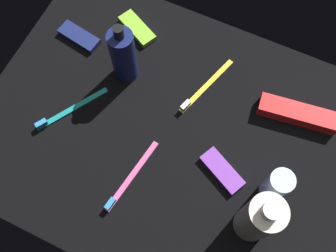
# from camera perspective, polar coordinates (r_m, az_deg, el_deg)

# --- Properties ---
(ground_plane) EXTENTS (0.84, 0.64, 0.01)m
(ground_plane) POSITION_cam_1_polar(r_m,az_deg,el_deg) (0.88, -0.00, -0.84)
(ground_plane) COLOR black
(lotion_bottle) EXTENTS (0.06, 0.06, 0.18)m
(lotion_bottle) POSITION_cam_1_polar(r_m,az_deg,el_deg) (0.87, -6.57, 10.24)
(lotion_bottle) COLOR navy
(lotion_bottle) RESTS_ON ground_plane
(bodywash_bottle) EXTENTS (0.07, 0.07, 0.19)m
(bodywash_bottle) POSITION_cam_1_polar(r_m,az_deg,el_deg) (0.76, 13.15, -13.06)
(bodywash_bottle) COLOR silver
(bodywash_bottle) RESTS_ON ground_plane
(deodorant_stick) EXTENTS (0.05, 0.05, 0.10)m
(deodorant_stick) POSITION_cam_1_polar(r_m,az_deg,el_deg) (0.81, 15.59, -8.41)
(deodorant_stick) COLOR silver
(deodorant_stick) RESTS_ON ground_plane
(toothbrush_pink) EXTENTS (0.04, 0.18, 0.02)m
(toothbrush_pink) POSITION_cam_1_polar(r_m,az_deg,el_deg) (0.84, -5.74, -7.79)
(toothbrush_pink) COLOR #E55999
(toothbrush_pink) RESTS_ON ground_plane
(toothbrush_yellow) EXTENTS (0.07, 0.18, 0.02)m
(toothbrush_yellow) POSITION_cam_1_polar(r_m,az_deg,el_deg) (0.91, 5.24, 5.52)
(toothbrush_yellow) COLOR yellow
(toothbrush_yellow) RESTS_ON ground_plane
(toothbrush_teal) EXTENTS (0.11, 0.16, 0.02)m
(toothbrush_teal) POSITION_cam_1_polar(r_m,az_deg,el_deg) (0.91, -14.46, 2.19)
(toothbrush_teal) COLOR teal
(toothbrush_teal) RESTS_ON ground_plane
(toothpaste_box_red) EXTENTS (0.18, 0.07, 0.03)m
(toothpaste_box_red) POSITION_cam_1_polar(r_m,az_deg,el_deg) (0.92, 18.44, 1.71)
(toothpaste_box_red) COLOR red
(toothpaste_box_red) RESTS_ON ground_plane
(snack_bar_navy) EXTENTS (0.11, 0.06, 0.01)m
(snack_bar_navy) POSITION_cam_1_polar(r_m,az_deg,el_deg) (1.00, -12.89, 12.63)
(snack_bar_navy) COLOR navy
(snack_bar_navy) RESTS_ON ground_plane
(snack_bar_purple) EXTENTS (0.11, 0.08, 0.01)m
(snack_bar_purple) POSITION_cam_1_polar(r_m,az_deg,el_deg) (0.84, 7.92, -6.51)
(snack_bar_purple) COLOR purple
(snack_bar_purple) RESTS_ON ground_plane
(snack_bar_lime) EXTENTS (0.11, 0.08, 0.01)m
(snack_bar_lime) POSITION_cam_1_polar(r_m,az_deg,el_deg) (0.99, -4.54, 14.06)
(snack_bar_lime) COLOR #8CD133
(snack_bar_lime) RESTS_ON ground_plane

